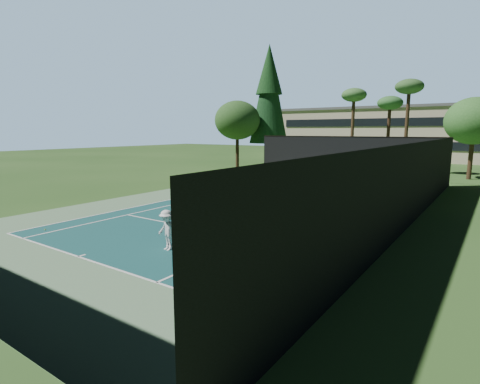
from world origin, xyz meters
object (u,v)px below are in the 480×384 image
object	(u,v)px
tennis_ball_a	(45,230)
tennis_ball_b	(265,195)
player	(167,230)
tennis_ball_c	(305,202)
tennis_net	(254,196)
trash_bin	(342,174)
park_bench	(301,170)
tennis_ball_d	(241,188)

from	to	relation	value
tennis_ball_a	tennis_ball_b	size ratio (longest dim) A/B	1.01
player	tennis_ball_c	world-z (taller)	player
tennis_net	trash_bin	distance (m)	15.62
tennis_ball_a	park_bench	distance (m)	26.09
tennis_ball_a	trash_bin	world-z (taller)	trash_bin
tennis_ball_b	park_bench	world-z (taller)	park_bench
tennis_ball_d	park_bench	size ratio (longest dim) A/B	0.05
tennis_ball_b	trash_bin	size ratio (longest dim) A/B	0.07
tennis_ball_c	trash_bin	xyz separation A→B (m)	(-2.28, 13.11, 0.44)
player	tennis_ball_c	size ratio (longest dim) A/B	20.16
tennis_ball_c	tennis_ball_d	world-z (taller)	tennis_ball_c
tennis_ball_c	tennis_ball_d	size ratio (longest dim) A/B	1.13
tennis_ball_c	park_bench	xyz separation A→B (m)	(-6.46, 12.94, 0.51)
tennis_net	tennis_ball_c	bearing A→B (deg)	48.32
player	tennis_ball_a	xyz separation A→B (m)	(-6.71, -1.20, -0.75)
trash_bin	tennis_ball_b	bearing A→B (deg)	-95.00
tennis_ball_a	tennis_ball_c	world-z (taller)	tennis_ball_c
tennis_net	tennis_ball_c	world-z (taller)	tennis_net
tennis_net	tennis_ball_c	size ratio (longest dim) A/B	165.00
tennis_ball_c	tennis_ball_d	bearing A→B (deg)	159.22
tennis_ball_a	park_bench	world-z (taller)	park_bench
tennis_ball_d	trash_bin	bearing A→B (deg)	66.92
player	park_bench	size ratio (longest dim) A/B	1.05
tennis_ball_c	park_bench	distance (m)	14.47
tennis_net	tennis_ball_d	distance (m)	6.83
tennis_ball_b	tennis_ball_d	xyz separation A→B (m)	(-3.41, 1.87, 0.00)
trash_bin	tennis_ball_c	bearing A→B (deg)	-80.14
trash_bin	tennis_net	bearing A→B (deg)	-89.83
tennis_net	park_bench	distance (m)	16.02
tennis_ball_c	trash_bin	size ratio (longest dim) A/B	0.08
tennis_net	tennis_ball_d	xyz separation A→B (m)	(-4.54, 5.08, -0.52)
tennis_ball_c	park_bench	world-z (taller)	park_bench
tennis_ball_a	tennis_ball_c	bearing A→B (deg)	62.42
tennis_ball_b	park_bench	size ratio (longest dim) A/B	0.05
tennis_net	player	world-z (taller)	player
park_bench	trash_bin	world-z (taller)	park_bench
tennis_ball_a	player	bearing A→B (deg)	10.15
tennis_ball_a	trash_bin	distance (m)	26.66
tennis_ball_a	tennis_ball_c	distance (m)	14.83
player	tennis_ball_c	distance (m)	11.96
player	tennis_ball_b	size ratio (longest dim) A/B	23.01
tennis_ball_c	trash_bin	distance (m)	13.32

